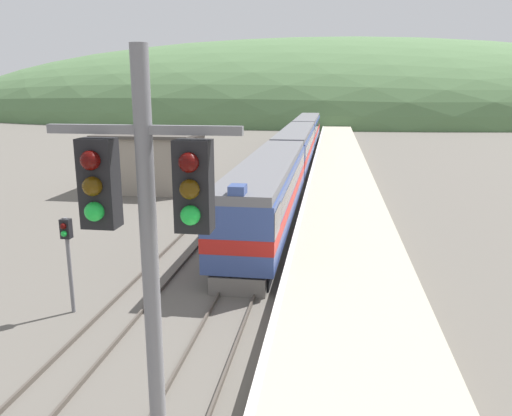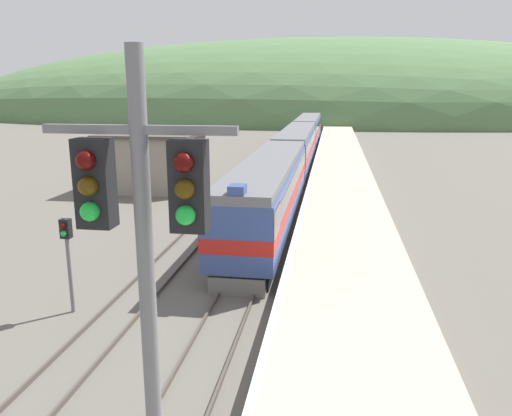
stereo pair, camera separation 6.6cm
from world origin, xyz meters
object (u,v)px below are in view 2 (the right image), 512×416
at_px(express_train_lead_car, 269,191).
at_px(signal_mast_main, 148,304).
at_px(carriage_second, 297,147).
at_px(carriage_third, 308,129).
at_px(signal_post_siding, 67,245).

xyz_separation_m(express_train_lead_car, signal_mast_main, (1.50, -23.10, 3.39)).
xyz_separation_m(carriage_second, signal_mast_main, (1.50, -45.45, 3.41)).
xyz_separation_m(express_train_lead_car, carriage_third, (0.00, 44.91, -0.01)).
height_order(express_train_lead_car, signal_post_siding, express_train_lead_car).
height_order(carriage_second, signal_post_siding, carriage_second).
relative_size(express_train_lead_car, carriage_second, 0.96).
relative_size(express_train_lead_car, carriage_third, 0.96).
bearing_deg(signal_mast_main, express_train_lead_car, 93.72).
height_order(carriage_third, signal_mast_main, signal_mast_main).
bearing_deg(carriage_second, signal_post_siding, -99.39).
distance_m(carriage_second, signal_mast_main, 45.60).
distance_m(carriage_third, signal_mast_main, 68.11).
bearing_deg(express_train_lead_car, signal_post_siding, -114.87).
height_order(signal_mast_main, signal_post_siding, signal_mast_main).
relative_size(signal_mast_main, signal_post_siding, 2.37).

